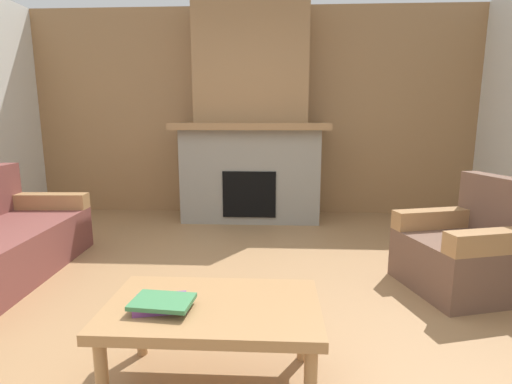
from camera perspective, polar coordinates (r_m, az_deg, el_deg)
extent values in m
plane|color=#9E754C|center=(2.71, -4.38, -17.55)|extent=(9.00, 9.00, 0.00)
cube|color=#997047|center=(5.38, -0.46, 11.41)|extent=(6.00, 0.12, 2.70)
cube|color=gray|center=(5.02, -0.73, 2.59)|extent=(1.70, 0.70, 1.15)
cube|color=black|center=(4.73, -0.98, -0.31)|extent=(0.64, 0.08, 0.56)
cube|color=#997047|center=(4.92, -0.78, 9.62)|extent=(1.90, 0.82, 0.08)
cube|color=#997047|center=(5.11, -0.69, 18.36)|extent=(1.40, 0.50, 1.47)
cube|color=#A87A4C|center=(4.40, -28.53, -1.18)|extent=(0.85, 0.20, 0.15)
cube|color=brown|center=(3.39, 27.78, -9.23)|extent=(0.93, 0.93, 0.40)
cube|color=brown|center=(3.48, 32.32, -1.86)|extent=(0.33, 0.77, 0.45)
cube|color=#A87A4C|center=(3.54, 24.98, -3.51)|extent=(0.77, 0.33, 0.15)
cube|color=#A87A4C|center=(3.09, 31.89, -6.11)|extent=(0.77, 0.33, 0.15)
cube|color=#A87A4C|center=(1.92, -6.31, -16.55)|extent=(1.00, 0.60, 0.05)
cylinder|color=#A87A4C|center=(1.95, -21.55, -24.16)|extent=(0.06, 0.06, 0.38)
cylinder|color=#A87A4C|center=(2.33, -16.48, -17.74)|extent=(0.06, 0.06, 0.38)
cylinder|color=#A87A4C|center=(2.22, 6.83, -18.90)|extent=(0.06, 0.06, 0.38)
cube|color=#7A3D84|center=(1.92, -13.75, -15.54)|extent=(0.27, 0.23, 0.03)
cube|color=#3D7F4C|center=(1.88, -13.51, -15.30)|extent=(0.28, 0.21, 0.02)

